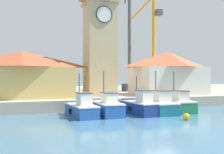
{
  "coord_description": "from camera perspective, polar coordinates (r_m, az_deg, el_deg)",
  "views": [
    {
      "loc": [
        -10.34,
        -17.58,
        3.55
      ],
      "look_at": [
        -0.46,
        10.35,
        3.5
      ],
      "focal_mm": 42.0,
      "sensor_mm": 36.0,
      "label": 1
    }
  ],
  "objects": [
    {
      "name": "mooring_buoy",
      "position": [
        22.44,
        15.85,
        -8.29
      ],
      "size": [
        0.55,
        0.55,
        0.55
      ],
      "primitive_type": "sphere",
      "color": "gold",
      "rests_on": "ground"
    },
    {
      "name": "fishing_boat_left_outer",
      "position": [
        24.28,
        -1.29,
        -6.51
      ],
      "size": [
        2.03,
        5.12,
        4.05
      ],
      "color": "#2356A8",
      "rests_on": "ground"
    },
    {
      "name": "fishing_boat_far_left",
      "position": [
        23.55,
        -6.66,
        -6.79
      ],
      "size": [
        2.23,
        4.99,
        3.86
      ],
      "color": "#2356A8",
      "rests_on": "ground"
    },
    {
      "name": "fishing_boat_left_inner",
      "position": [
        24.9,
        6.1,
        -6.27
      ],
      "size": [
        2.21,
        4.78,
        3.62
      ],
      "color": "navy",
      "rests_on": "ground"
    },
    {
      "name": "clock_tower",
      "position": [
        32.97,
        -2.68,
        8.56
      ],
      "size": [
        3.98,
        3.98,
        15.45
      ],
      "color": "tan",
      "rests_on": "quay_wharf"
    },
    {
      "name": "quay_wharf",
      "position": [
        47.17,
        -6.8,
        -3.52
      ],
      "size": [
        120.0,
        40.0,
        1.16
      ],
      "primitive_type": "cube",
      "color": "#A89E89",
      "rests_on": "ground"
    },
    {
      "name": "warehouse_right",
      "position": [
        36.59,
        11.98,
        0.96
      ],
      "size": [
        9.41,
        6.96,
        5.75
      ],
      "color": "silver",
      "rests_on": "quay_wharf"
    },
    {
      "name": "ground_plane",
      "position": [
        20.7,
        10.98,
        -9.78
      ],
      "size": [
        300.0,
        300.0,
        0.0
      ],
      "primitive_type": "plane",
      "color": "teal"
    },
    {
      "name": "fishing_boat_center",
      "position": [
        27.58,
        13.95,
        -5.73
      ],
      "size": [
        2.29,
        4.93,
        4.07
      ],
      "color": "#237A4C",
      "rests_on": "ground"
    },
    {
      "name": "fishing_boat_mid_left",
      "position": [
        25.98,
        10.13,
        -6.08
      ],
      "size": [
        2.59,
        5.36,
        4.13
      ],
      "color": "#196B7F",
      "rests_on": "ground"
    },
    {
      "name": "port_crane_near",
      "position": [
        43.54,
        3.79,
        6.93
      ],
      "size": [
        3.1,
        8.41,
        19.84
      ],
      "color": "#353539",
      "rests_on": "quay_wharf"
    },
    {
      "name": "warehouse_left",
      "position": [
        30.87,
        -18.94,
        0.6
      ],
      "size": [
        11.54,
        5.5,
        5.2
      ],
      "color": "tan",
      "rests_on": "quay_wharf"
    },
    {
      "name": "port_crane_far",
      "position": [
        45.56,
        8.94,
        4.51
      ],
      "size": [
        2.81,
        7.5,
        16.33
      ],
      "color": "#976E11",
      "rests_on": "quay_wharf"
    }
  ]
}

